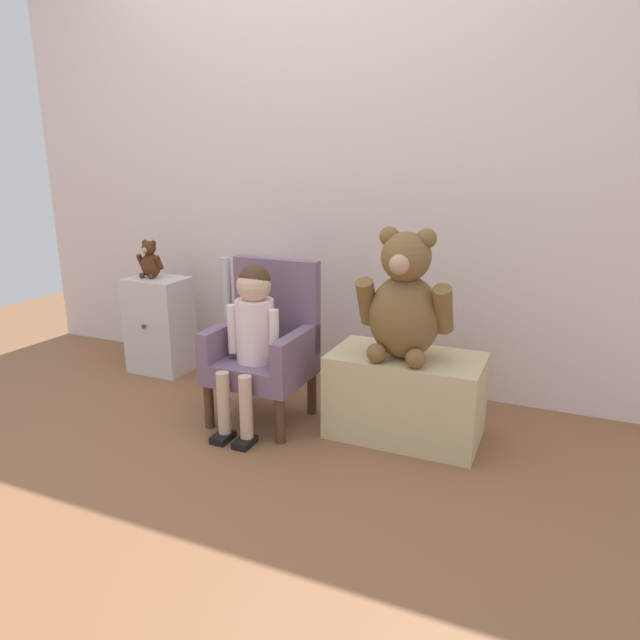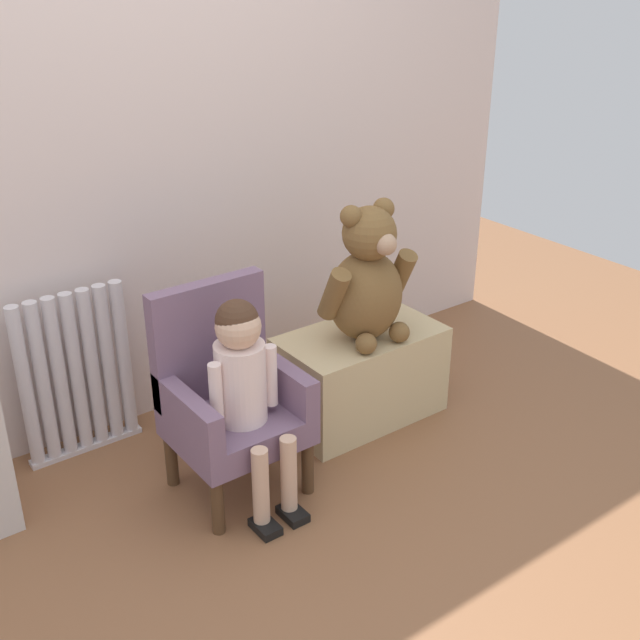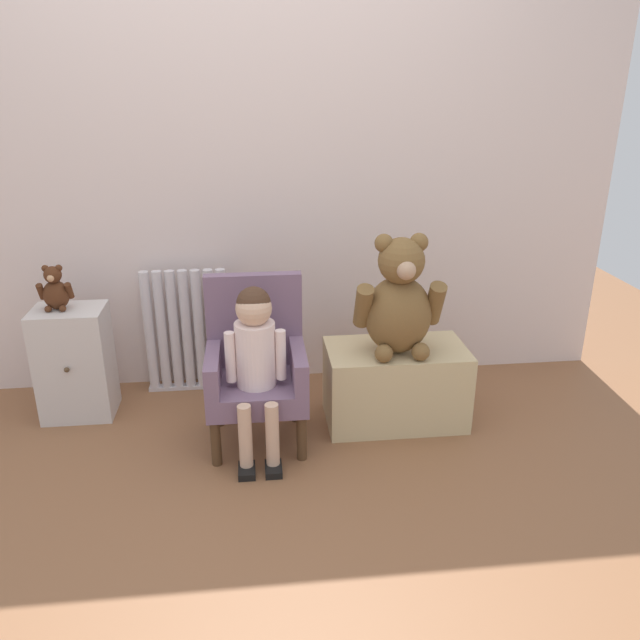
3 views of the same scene
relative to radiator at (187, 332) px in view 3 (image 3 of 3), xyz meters
The scene contains 9 objects.
ground_plane 1.16m from the radiator, 73.23° to the right, with size 6.00×6.00×0.00m, color brown.
back_wall 0.94m from the radiator, 21.27° to the left, with size 3.80×0.05×2.40m, color beige.
radiator is the anchor object (origin of this frame).
small_dresser 0.55m from the radiator, 157.73° to the right, with size 0.33×0.27×0.54m.
child_armchair 0.61m from the radiator, 55.71° to the right, with size 0.42×0.39×0.74m.
child_figure 0.73m from the radiator, 60.95° to the right, with size 0.25×0.35×0.74m.
low_bench 1.09m from the radiator, 23.70° to the right, with size 0.64×0.36×0.37m, color #CDB584.
large_teddy_bear 1.13m from the radiator, 25.75° to the right, with size 0.40×0.28×0.54m.
small_teddy_bear 0.66m from the radiator, 159.85° to the right, with size 0.15×0.11×0.21m.
Camera 3 is at (0.03, -1.93, 1.53)m, focal length 35.00 mm.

